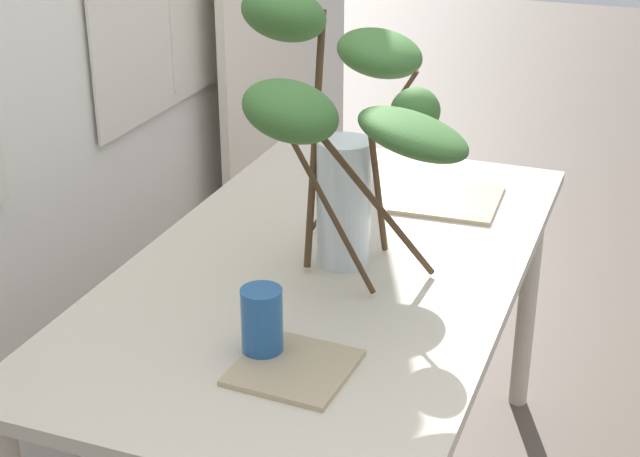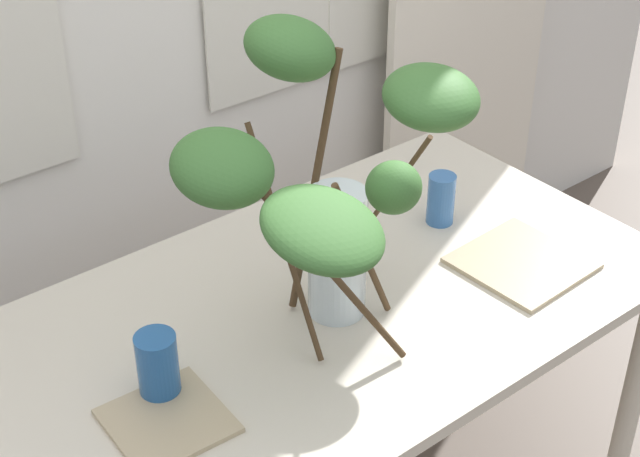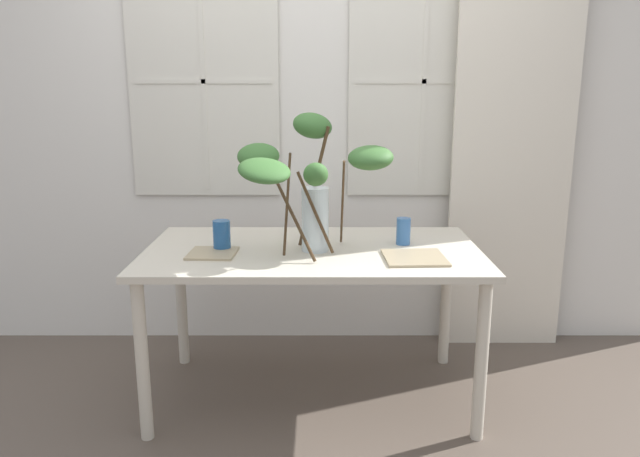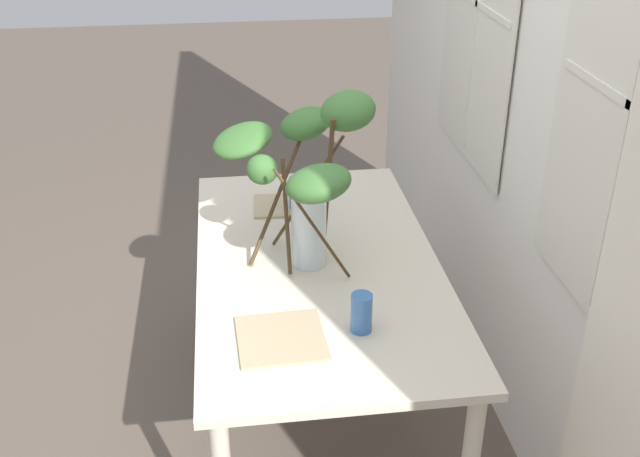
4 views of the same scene
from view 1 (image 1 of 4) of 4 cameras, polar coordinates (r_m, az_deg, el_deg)
The scene contains 6 objects.
dining_table at distance 2.24m, azimuth 0.44°, elevation -3.82°, with size 1.54×0.85×0.75m.
vase_with_branches at distance 2.04m, azimuth 1.56°, elevation 6.73°, with size 0.71×0.61×0.64m.
drinking_glass_blue_left at distance 1.83m, azimuth -3.43°, elevation -5.52°, with size 0.08×0.08×0.14m, color #235693.
drinking_glass_blue_right at distance 2.58m, azimuth 2.15°, elevation 3.55°, with size 0.07×0.07×0.13m, color #386BAD.
plate_square_left at distance 1.81m, azimuth -1.55°, elevation -8.17°, with size 0.21×0.21×0.01m, color tan.
plate_square_right at distance 2.55m, azimuth 7.52°, elevation 1.73°, with size 0.26×0.26×0.01m, color tan.
Camera 1 is at (-1.85, -0.69, 1.73)m, focal length 54.47 mm.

